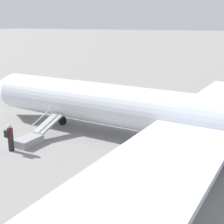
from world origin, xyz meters
name	(u,v)px	position (x,y,z in m)	size (l,w,h in m)	color
ground_plane	(177,148)	(0.00, 0.00, 0.00)	(600.00, 600.00, 0.00)	gray
airplane_main	(196,117)	(-1.07, 0.06, 2.24)	(35.75, 27.25, 7.51)	silver
boarding_stairs	(33,137)	(8.85, 3.48, 0.39)	(1.22, 4.07, 1.82)	#99999E
passenger	(10,136)	(9.09, 5.21, 1.00)	(0.36, 0.55, 1.74)	#23232D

